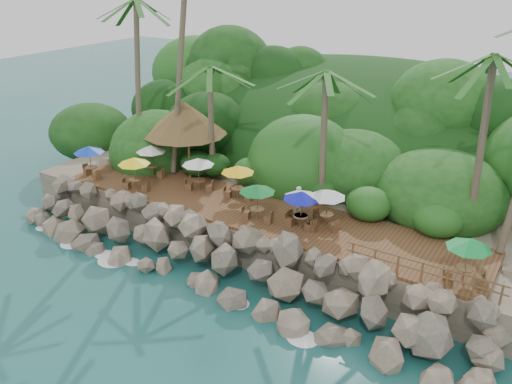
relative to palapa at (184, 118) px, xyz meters
The scene contains 12 objects.
ground 13.35m from the palapa, 50.18° to the right, with size 140.00×140.00×0.00m, color #19514F.
land_base 11.29m from the palapa, 41.27° to the left, with size 32.00×25.20×2.10m, color gray.
jungle_hill 17.21m from the palapa, 61.63° to the left, with size 44.80×28.00×15.40m, color #143811.
seawall 11.54m from the palapa, 43.22° to the right, with size 29.00×4.00×2.30m, color gray, non-canonical shape.
terrace 9.10m from the palapa, 22.81° to the right, with size 26.00×5.00×0.20m, color brown.
jungle_foliage 11.23m from the palapa, 36.79° to the left, with size 44.00×16.00×12.00m, color #143811, non-canonical shape.
foam_line 13.13m from the palapa, 49.25° to the right, with size 25.20×0.80×0.06m.
palms 10.41m from the palapa, ahead, with size 30.22×6.60×14.42m.
palapa is the anchor object (origin of this frame).
dining_clusters 7.78m from the palapa, 29.42° to the right, with size 25.58×4.28×2.15m.
railing 18.99m from the palapa, 17.32° to the right, with size 7.20×0.10×1.00m.
waiter 10.72m from the palapa, 14.12° to the right, with size 0.64×0.42×1.75m, color white.
Camera 1 is at (14.75, -17.34, 15.59)m, focal length 37.33 mm.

